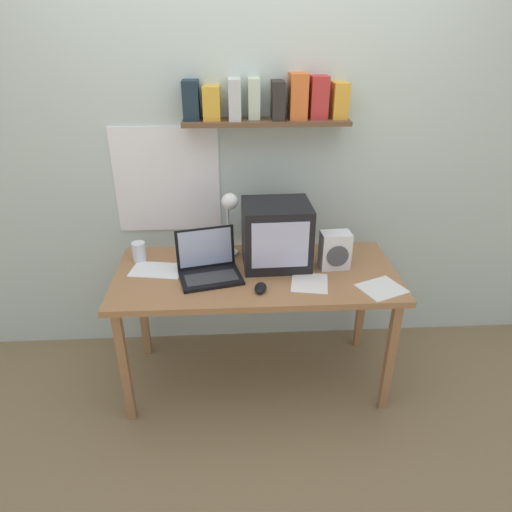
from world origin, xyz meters
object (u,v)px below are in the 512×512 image
Objects in this scene: corner_desk at (256,283)px; computer_mouse at (261,288)px; space_heater at (335,250)px; juice_glass at (139,253)px; printed_handout at (310,283)px; loose_paper_near_monitor at (382,288)px; laptop at (208,264)px; loose_paper_near_laptop at (157,270)px; desk_lamp at (230,212)px; crt_monitor at (276,234)px.

computer_mouse is (0.01, -0.20, 0.08)m from corner_desk.
corner_desk is 7.42× the size of space_heater.
juice_glass is (-0.66, 0.18, 0.12)m from corner_desk.
loose_paper_near_monitor is (0.37, -0.08, 0.00)m from printed_handout.
juice_glass is 1.36m from loose_paper_near_monitor.
space_heater is at bearing 46.33° from printed_handout.
loose_paper_near_monitor is (0.64, -0.21, 0.07)m from corner_desk.
laptop is 0.45m from juice_glass.
printed_handout is at bearing 168.01° from loose_paper_near_monitor.
laptop reaches higher than printed_handout.
printed_handout is 0.85m from loose_paper_near_laptop.
loose_paper_near_monitor is at bearing -12.57° from loose_paper_near_laptop.
juice_glass is at bearing 167.87° from desk_lamp.
loose_paper_near_laptop is (-0.99, 0.01, -0.10)m from space_heater.
space_heater is (0.32, -0.07, -0.08)m from crt_monitor.
laptop is 0.94× the size of desk_lamp.
crt_monitor is at bearing 164.87° from space_heater.
crt_monitor is at bearing 4.28° from loose_paper_near_laptop.
crt_monitor is 0.36m from computer_mouse.
loose_paper_near_laptop is (-0.29, 0.06, -0.06)m from laptop.
crt_monitor is at bearing 3.51° from laptop.
laptop is at bearing 145.82° from computer_mouse.
crt_monitor is 0.64m from loose_paper_near_monitor.
corner_desk is at bearing 161.54° from loose_paper_near_monitor.
juice_glass reaches higher than loose_paper_near_monitor.
crt_monitor is at bearing 40.56° from corner_desk.
desk_lamp is 0.92m from loose_paper_near_monitor.
corner_desk is at bearing -5.36° from loose_paper_near_laptop.
juice_glass is 0.54× the size of space_heater.
loose_paper_near_laptop is at bearing 174.64° from corner_desk.
loose_paper_near_monitor reaches higher than corner_desk.
space_heater reaches higher than loose_paper_near_monitor.
desk_lamp reaches higher than loose_paper_near_monitor.
loose_paper_near_monitor is at bearing -11.99° from printed_handout.
computer_mouse is 0.42× the size of loose_paper_near_monitor.
desk_lamp is 0.49m from computer_mouse.
crt_monitor reaches higher than juice_glass.
loose_paper_near_monitor is (0.78, -0.41, -0.28)m from desk_lamp.
space_heater is 0.68× the size of loose_paper_near_laptop.
computer_mouse is at bearing -23.72° from loose_paper_near_laptop.
computer_mouse is at bearing -82.57° from desk_lamp.
corner_desk is 0.29m from laptop.
loose_paper_near_monitor is 1.22m from loose_paper_near_laptop.
corner_desk is 13.66× the size of computer_mouse.
loose_paper_near_monitor is (0.52, -0.32, -0.18)m from crt_monitor.
juice_glass is 0.99× the size of computer_mouse.
corner_desk is 0.29m from crt_monitor.
desk_lamp is 3.53× the size of juice_glass.
laptop is at bearing -177.51° from corner_desk.
space_heater is (0.44, 0.04, 0.17)m from corner_desk.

